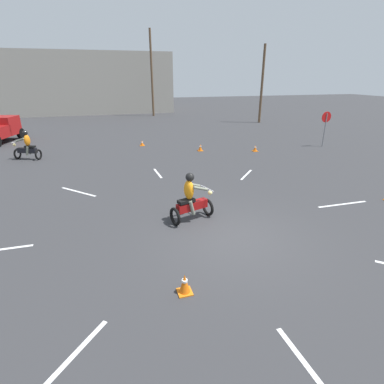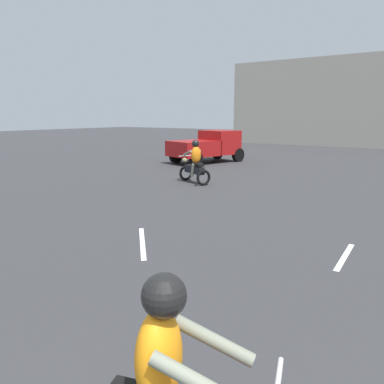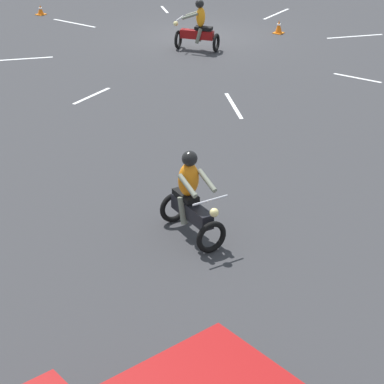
% 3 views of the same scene
% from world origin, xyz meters
% --- Properties ---
extents(ground_plane, '(120.00, 120.00, 0.00)m').
position_xyz_m(ground_plane, '(0.00, 0.00, 0.00)').
color(ground_plane, '#333335').
extents(motorcycle_rider_foreground, '(1.55, 1.01, 1.66)m').
position_xyz_m(motorcycle_rider_foreground, '(-0.86, 1.45, 0.73)').
color(motorcycle_rider_foreground, black).
rests_on(motorcycle_rider_foreground, ground).
extents(motorcycle_rider_background, '(1.53, 1.13, 1.66)m').
position_xyz_m(motorcycle_rider_background, '(-7.61, 11.56, 0.73)').
color(motorcycle_rider_background, black).
rests_on(motorcycle_rider_background, ground).
extents(stop_sign, '(0.70, 0.08, 2.30)m').
position_xyz_m(stop_sign, '(10.82, 9.65, 1.63)').
color(stop_sign, slate).
rests_on(stop_sign, ground).
extents(traffic_cone_near_left, '(0.32, 0.32, 0.38)m').
position_xyz_m(traffic_cone_near_left, '(5.77, 9.65, 0.18)').
color(traffic_cone_near_left, orange).
rests_on(traffic_cone_near_left, ground).
extents(traffic_cone_near_right, '(0.32, 0.32, 0.43)m').
position_xyz_m(traffic_cone_near_right, '(2.46, 10.74, 0.21)').
color(traffic_cone_near_right, orange).
rests_on(traffic_cone_near_right, ground).
extents(traffic_cone_mid_center, '(0.32, 0.32, 0.47)m').
position_xyz_m(traffic_cone_mid_center, '(-2.00, -1.93, 0.23)').
color(traffic_cone_mid_center, orange).
rests_on(traffic_cone_mid_center, ground).
extents(traffic_cone_far_right, '(0.32, 0.32, 0.36)m').
position_xyz_m(traffic_cone_far_right, '(-0.90, 13.31, 0.17)').
color(traffic_cone_far_right, orange).
rests_on(traffic_cone_far_right, ground).
extents(lane_stripe_e, '(2.09, 0.13, 0.01)m').
position_xyz_m(lane_stripe_e, '(4.94, 1.11, 0.00)').
color(lane_stripe_e, silver).
rests_on(lane_stripe_e, ground).
extents(lane_stripe_ne, '(1.23, 1.34, 0.01)m').
position_xyz_m(lane_stripe_ne, '(3.08, 5.39, 0.00)').
color(lane_stripe_ne, silver).
rests_on(lane_stripe_ne, ground).
extents(lane_stripe_n, '(0.18, 1.57, 0.01)m').
position_xyz_m(lane_stripe_n, '(-1.01, 6.84, 0.00)').
color(lane_stripe_n, silver).
rests_on(lane_stripe_n, ground).
extents(lane_stripe_nw, '(1.44, 1.50, 0.01)m').
position_xyz_m(lane_stripe_nw, '(-4.62, 5.28, 0.00)').
color(lane_stripe_nw, silver).
rests_on(lane_stripe_nw, ground).
extents(lane_stripe_w, '(1.49, 0.10, 0.01)m').
position_xyz_m(lane_stripe_w, '(-6.36, 1.21, 0.00)').
color(lane_stripe_w, silver).
rests_on(lane_stripe_w, ground).
extents(lane_stripe_sw, '(1.44, 1.65, 0.01)m').
position_xyz_m(lane_stripe_sw, '(-4.39, -3.09, 0.00)').
color(lane_stripe_sw, silver).
rests_on(lane_stripe_sw, ground).
extents(lane_stripe_s, '(0.17, 2.07, 0.01)m').
position_xyz_m(lane_stripe_s, '(-0.52, -4.46, 0.00)').
color(lane_stripe_s, silver).
rests_on(lane_stripe_s, ground).
extents(utility_pole_near, '(0.24, 0.24, 7.31)m').
position_xyz_m(utility_pole_near, '(12.09, 20.87, 3.65)').
color(utility_pole_near, brown).
rests_on(utility_pole_near, ground).
extents(utility_pole_far, '(0.24, 0.24, 9.33)m').
position_xyz_m(utility_pole_far, '(2.61, 29.38, 4.67)').
color(utility_pole_far, brown).
rests_on(utility_pole_far, ground).
extents(building_backdrop, '(22.69, 9.21, 7.22)m').
position_xyz_m(building_backdrop, '(-5.67, 36.44, 3.61)').
color(building_backdrop, gray).
rests_on(building_backdrop, ground).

